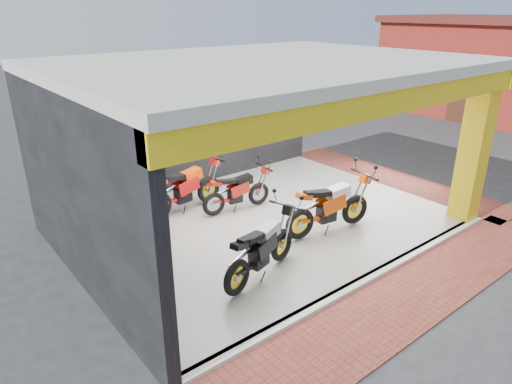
% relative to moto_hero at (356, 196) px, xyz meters
% --- Properties ---
extents(ground, '(80.00, 80.00, 0.00)m').
position_rel_moto_hero_xyz_m(ground, '(-1.42, -0.57, -0.80)').
color(ground, '#2D2D30').
rests_on(ground, ground).
extents(showroom_floor, '(8.00, 6.00, 0.10)m').
position_rel_moto_hero_xyz_m(showroom_floor, '(-1.42, 1.43, -0.75)').
color(showroom_floor, silver).
rests_on(showroom_floor, ground).
extents(showroom_ceiling, '(8.40, 6.40, 0.20)m').
position_rel_moto_hero_xyz_m(showroom_ceiling, '(-1.42, 1.43, 2.80)').
color(showroom_ceiling, beige).
rests_on(showroom_ceiling, corner_column).
extents(back_wall, '(8.20, 0.20, 3.50)m').
position_rel_moto_hero_xyz_m(back_wall, '(-1.42, 4.53, 0.95)').
color(back_wall, black).
rests_on(back_wall, ground).
extents(left_wall, '(0.20, 6.20, 3.50)m').
position_rel_moto_hero_xyz_m(left_wall, '(-5.52, 1.43, 0.95)').
color(left_wall, black).
rests_on(left_wall, ground).
extents(corner_column, '(0.50, 0.50, 3.50)m').
position_rel_moto_hero_xyz_m(corner_column, '(2.33, -1.32, 0.95)').
color(corner_column, yellow).
rests_on(corner_column, ground).
extents(header_beam_front, '(8.40, 0.30, 0.40)m').
position_rel_moto_hero_xyz_m(header_beam_front, '(-1.42, -1.57, 2.50)').
color(header_beam_front, yellow).
rests_on(header_beam_front, corner_column).
extents(header_beam_right, '(0.30, 6.40, 0.40)m').
position_rel_moto_hero_xyz_m(header_beam_right, '(2.58, 1.43, 2.50)').
color(header_beam_right, yellow).
rests_on(header_beam_right, corner_column).
extents(floor_kerb, '(8.00, 0.20, 0.10)m').
position_rel_moto_hero_xyz_m(floor_kerb, '(-1.42, -1.59, -0.75)').
color(floor_kerb, silver).
rests_on(floor_kerb, ground).
extents(paver_front, '(9.00, 1.40, 0.03)m').
position_rel_moto_hero_xyz_m(paver_front, '(-1.42, -2.37, -0.79)').
color(paver_front, brown).
rests_on(paver_front, ground).
extents(paver_right, '(1.40, 7.00, 0.03)m').
position_rel_moto_hero_xyz_m(paver_right, '(3.38, 1.43, -0.79)').
color(paver_right, brown).
rests_on(paver_right, ground).
extents(moto_hero, '(2.41, 1.20, 1.41)m').
position_rel_moto_hero_xyz_m(moto_hero, '(0.00, 0.00, 0.00)').
color(moto_hero, '#EC4E09').
rests_on(moto_hero, showroom_floor).
extents(moto_row_a, '(2.30, 1.35, 1.32)m').
position_rel_moto_hero_xyz_m(moto_row_a, '(-2.34, -0.16, -0.04)').
color(moto_row_a, black).
rests_on(moto_row_a, showroom_floor).
extents(moto_row_b, '(1.98, 0.94, 1.16)m').
position_rel_moto_hero_xyz_m(moto_row_b, '(-0.99, 2.19, -0.12)').
color(moto_row_b, '#AD1E12').
rests_on(moto_row_b, showroom_floor).
extents(moto_row_c, '(2.33, 1.08, 1.37)m').
position_rel_moto_hero_xyz_m(moto_row_c, '(-1.87, 3.08, -0.02)').
color(moto_row_c, red).
rests_on(moto_row_c, showroom_floor).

